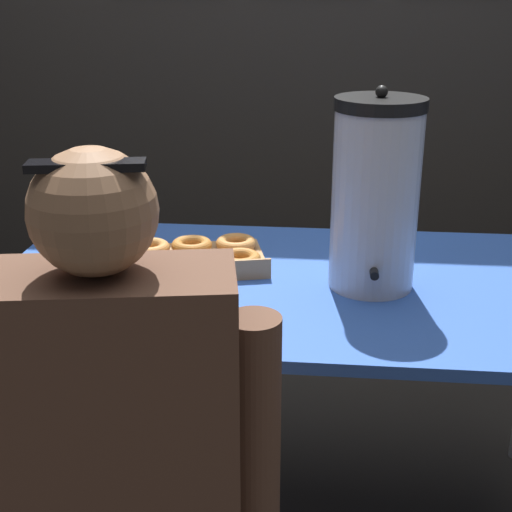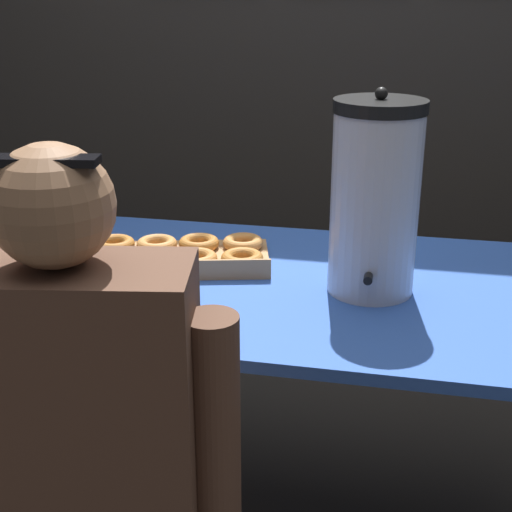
# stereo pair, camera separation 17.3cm
# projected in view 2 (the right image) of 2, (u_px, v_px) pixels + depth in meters

# --- Properties ---
(back_wall) EXTENTS (6.00, 0.11, 2.46)m
(back_wall) POSITION_uv_depth(u_px,v_px,m) (348.00, 34.00, 2.69)
(back_wall) COLOR #282623
(back_wall) RESTS_ON ground
(folding_table) EXTENTS (1.48, 0.81, 0.73)m
(folding_table) POSITION_uv_depth(u_px,v_px,m) (295.00, 298.00, 1.75)
(folding_table) COLOR #2D56B2
(folding_table) RESTS_ON ground
(donut_box) EXTENTS (0.53, 0.36, 0.05)m
(donut_box) POSITION_uv_depth(u_px,v_px,m) (176.00, 255.00, 1.85)
(donut_box) COLOR tan
(donut_box) RESTS_ON folding_table
(coffee_urn) EXTENTS (0.21, 0.23, 0.47)m
(coffee_urn) POSITION_uv_depth(u_px,v_px,m) (375.00, 199.00, 1.61)
(coffee_urn) COLOR silver
(coffee_urn) RESTS_ON folding_table
(cell_phone) EXTENTS (0.14, 0.17, 0.01)m
(cell_phone) POSITION_uv_depth(u_px,v_px,m) (66.00, 309.00, 1.58)
(cell_phone) COLOR #2D334C
(cell_phone) RESTS_ON folding_table
(person_seated) EXTENTS (0.55, 0.28, 1.20)m
(person_seated) POSITION_uv_depth(u_px,v_px,m) (83.00, 500.00, 1.24)
(person_seated) COLOR #33332D
(person_seated) RESTS_ON ground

